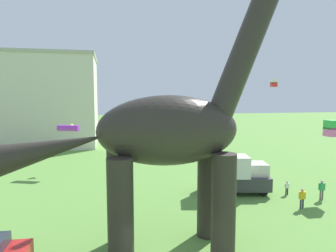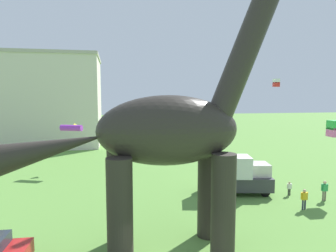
{
  "view_description": "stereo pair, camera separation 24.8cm",
  "coord_description": "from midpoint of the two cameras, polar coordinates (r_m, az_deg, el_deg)",
  "views": [
    {
      "loc": [
        -2.4,
        -11.12,
        8.01
      ],
      "look_at": [
        0.69,
        3.93,
        6.47
      ],
      "focal_mm": 31.28,
      "sensor_mm": 36.0,
      "label": 1
    },
    {
      "loc": [
        -2.16,
        -11.17,
        8.01
      ],
      "look_at": [
        0.69,
        3.93,
        6.47
      ],
      "focal_mm": 31.28,
      "sensor_mm": 36.0,
      "label": 2
    }
  ],
  "objects": [
    {
      "name": "person_strolling_adult",
      "position": [
        23.49,
        24.39,
        -12.42
      ],
      "size": [
        0.56,
        0.25,
        1.49
      ],
      "rotation": [
        0.0,
        0.0,
        2.54
      ],
      "color": "#2D3347",
      "rests_on": "ground_plane"
    },
    {
      "name": "kite_mid_center",
      "position": [
        32.73,
        -18.81,
        -0.34
      ],
      "size": [
        2.41,
        2.33,
        0.68
      ],
      "color": "purple"
    },
    {
      "name": "parked_box_truck",
      "position": [
        25.04,
        12.37,
        -9.13
      ],
      "size": [
        5.92,
        3.23,
        3.2
      ],
      "rotation": [
        0.0,
        0.0,
        -0.21
      ],
      "color": "#38383D",
      "rests_on": "ground_plane"
    },
    {
      "name": "background_building_block",
      "position": [
        52.66,
        -23.04,
        4.6
      ],
      "size": [
        16.87,
        13.46,
        14.76
      ],
      "color": "beige",
      "rests_on": "ground_plane"
    },
    {
      "name": "person_vendor_side",
      "position": [
        26.09,
        27.53,
        -10.65
      ],
      "size": [
        0.58,
        0.26,
        1.56
      ],
      "rotation": [
        0.0,
        0.0,
        1.54
      ],
      "color": "#6B6056",
      "rests_on": "ground_plane"
    },
    {
      "name": "dinosaur_sculpture",
      "position": [
        14.71,
        -0.62,
        -0.86
      ],
      "size": [
        16.73,
        3.55,
        17.49
      ],
      "rotation": [
        0.0,
        0.0,
        -0.55
      ],
      "color": "#2D2823",
      "rests_on": "ground_plane"
    },
    {
      "name": "kite_far_left",
      "position": [
        27.48,
        29.06,
        -0.39
      ],
      "size": [
        0.99,
        0.99,
        1.33
      ],
      "color": "green"
    },
    {
      "name": "person_watching_child",
      "position": [
        26.26,
        21.92,
        -10.88
      ],
      "size": [
        0.43,
        0.19,
        1.14
      ],
      "rotation": [
        0.0,
        0.0,
        0.44
      ],
      "color": "black",
      "rests_on": "ground_plane"
    },
    {
      "name": "kite_mid_left",
      "position": [
        26.09,
        19.67,
        7.93
      ],
      "size": [
        0.56,
        0.56,
        0.67
      ],
      "color": "white"
    }
  ]
}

